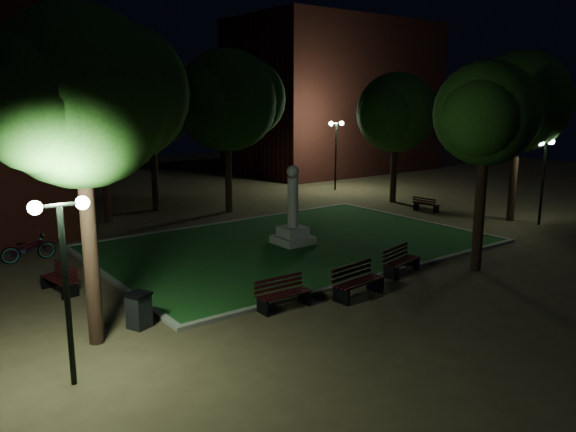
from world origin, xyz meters
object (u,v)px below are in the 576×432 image
at_px(bench_left_side, 61,280).
at_px(trash_bin, 139,310).
at_px(monument, 293,222).
at_px(bench_near_left, 357,282).
at_px(bench_west_near, 283,294).
at_px(bench_near_right, 400,261).
at_px(bench_right_side, 426,205).
at_px(bicycle, 28,248).

distance_m(bench_left_side, trash_bin, 4.16).
xyz_separation_m(monument, trash_bin, (-8.33, -4.30, -0.48)).
relative_size(bench_near_left, trash_bin, 1.95).
relative_size(monument, bench_near_left, 1.73).
distance_m(bench_near_left, bench_west_near, 2.43).
bearing_deg(monument, bench_near_right, -83.01).
bearing_deg(bench_near_right, bench_left_side, 139.79).
bearing_deg(monument, trash_bin, -152.69).
relative_size(bench_near_right, trash_bin, 1.84).
relative_size(bench_near_left, bench_right_side, 1.28).
relative_size(trash_bin, bicycle, 0.50).
distance_m(bench_near_left, bench_left_side, 9.10).
bearing_deg(bicycle, bench_left_side, 178.14).
xyz_separation_m(bench_near_left, bicycle, (-7.02, 10.02, 0.04)).
height_order(bench_west_near, bench_left_side, bench_west_near).
relative_size(bench_near_left, bench_near_right, 1.06).
height_order(bench_left_side, bench_right_side, bench_left_side).
distance_m(monument, bench_west_near, 7.09).
relative_size(bench_left_side, trash_bin, 1.71).
height_order(bench_left_side, trash_bin, trash_bin).
height_order(bench_near_left, bench_right_side, bench_near_left).
bearing_deg(trash_bin, bicycle, 95.81).
bearing_deg(trash_bin, bench_west_near, -16.60).
relative_size(monument, trash_bin, 3.37).
height_order(bench_near_right, trash_bin, trash_bin).
height_order(bench_west_near, bench_right_side, bench_west_near).
height_order(monument, bench_near_right, monument).
bearing_deg(bench_near_right, trash_bin, 160.89).
xyz_separation_m(bench_near_right, trash_bin, (-8.97, 0.91, 0.05)).
bearing_deg(bench_right_side, bicycle, 75.15).
height_order(bench_near_left, bench_west_near, bench_near_left).
bearing_deg(trash_bin, bench_near_right, -5.82).
bearing_deg(trash_bin, bench_near_left, -15.51).
bearing_deg(trash_bin, monument, 27.31).
bearing_deg(bench_near_left, trash_bin, 158.24).
bearing_deg(bench_west_near, bench_near_left, -11.99).
bearing_deg(bench_west_near, trash_bin, 165.13).
bearing_deg(bench_west_near, bench_left_side, 133.56).
xyz_separation_m(monument, bench_left_side, (-9.18, -0.23, -0.56)).
bearing_deg(bench_right_side, bench_near_right, 118.42).
relative_size(bench_near_right, bicycle, 0.92).
distance_m(monument, bicycle, 10.02).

